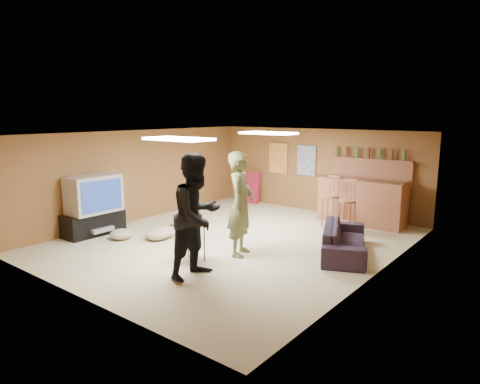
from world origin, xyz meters
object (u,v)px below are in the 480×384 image
Objects in this scene: tv_body at (94,194)px; sofa at (345,240)px; person_black at (197,216)px; bar_counter at (362,201)px; person_olive at (241,204)px; tray_table at (190,242)px.

sofa is (4.80, 2.12, -0.62)m from tv_body.
person_black is 1.04× the size of sofa.
bar_counter is 2.43m from sofa.
tray_table is at bearing 130.22° from person_olive.
sofa is at bearing -72.64° from person_olive.
person_olive is 2.05m from sofa.
person_olive is at bearing 15.51° from tv_body.
person_olive is (-0.86, -3.54, 0.41)m from bar_counter.
tv_body is at bearing 84.37° from person_black.
tv_body reaches higher than tray_table.
tray_table is at bearing 55.06° from person_black.
tray_table is (-0.58, 0.41, -0.65)m from person_black.
person_olive is at bearing -103.69° from bar_counter.
bar_counter is 1.00× the size of person_black.
bar_counter is 3.66m from person_olive.
tv_body reaches higher than bar_counter.
bar_counter reaches higher than tray_table.
person_olive reaches higher than sofa.
person_black is at bearing 163.94° from person_olive.
person_olive is at bearing 5.49° from person_black.
person_olive is 1.27m from person_black.
sofa is at bearing -29.16° from person_black.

